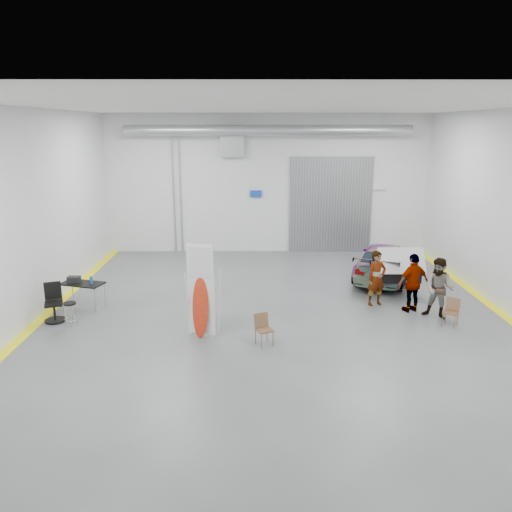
{
  "coord_description": "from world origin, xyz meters",
  "views": [
    {
      "loc": [
        -0.66,
        -13.84,
        5.51
      ],
      "look_at": [
        -0.54,
        1.4,
        1.5
      ],
      "focal_mm": 35.0,
      "sensor_mm": 36.0,
      "label": 1
    }
  ],
  "objects_px": {
    "surfboard_display": "(203,298)",
    "person_b": "(439,288)",
    "sedan_car": "(385,261)",
    "shop_stool": "(71,315)",
    "person_c": "(413,283)",
    "folding_chair_near": "(264,336)",
    "work_table": "(80,283)",
    "office_chair": "(55,305)",
    "folding_chair_far": "(450,318)",
    "person_a": "(376,278)"
  },
  "relations": [
    {
      "from": "surfboard_display",
      "to": "person_b",
      "type": "bearing_deg",
      "value": 29.28
    },
    {
      "from": "sedan_car",
      "to": "shop_stool",
      "type": "height_order",
      "value": "sedan_car"
    },
    {
      "from": "person_c",
      "to": "folding_chair_near",
      "type": "relative_size",
      "value": 2.2
    },
    {
      "from": "person_b",
      "to": "work_table",
      "type": "bearing_deg",
      "value": -151.21
    },
    {
      "from": "person_c",
      "to": "folding_chair_near",
      "type": "bearing_deg",
      "value": 6.28
    },
    {
      "from": "person_c",
      "to": "sedan_car",
      "type": "bearing_deg",
      "value": -112.1
    },
    {
      "from": "office_chair",
      "to": "surfboard_display",
      "type": "bearing_deg",
      "value": -34.61
    },
    {
      "from": "office_chair",
      "to": "folding_chair_far",
      "type": "bearing_deg",
      "value": -21.96
    },
    {
      "from": "shop_stool",
      "to": "work_table",
      "type": "bearing_deg",
      "value": 97.5
    },
    {
      "from": "sedan_car",
      "to": "person_b",
      "type": "distance_m",
      "value": 3.98
    },
    {
      "from": "person_b",
      "to": "surfboard_display",
      "type": "distance_m",
      "value": 6.87
    },
    {
      "from": "shop_stool",
      "to": "office_chair",
      "type": "xyz_separation_m",
      "value": [
        -0.6,
        0.45,
        0.13
      ]
    },
    {
      "from": "surfboard_display",
      "to": "folding_chair_near",
      "type": "bearing_deg",
      "value": 0.22
    },
    {
      "from": "shop_stool",
      "to": "office_chair",
      "type": "distance_m",
      "value": 0.76
    },
    {
      "from": "sedan_car",
      "to": "person_b",
      "type": "relative_size",
      "value": 2.46
    },
    {
      "from": "person_a",
      "to": "sedan_car",
      "type": "bearing_deg",
      "value": 49.86
    },
    {
      "from": "folding_chair_near",
      "to": "work_table",
      "type": "bearing_deg",
      "value": 127.88
    },
    {
      "from": "folding_chair_near",
      "to": "person_a",
      "type": "bearing_deg",
      "value": 13.93
    },
    {
      "from": "sedan_car",
      "to": "office_chair",
      "type": "xyz_separation_m",
      "value": [
        -10.59,
        -4.07,
        -0.16
      ]
    },
    {
      "from": "person_a",
      "to": "folding_chair_far",
      "type": "distance_m",
      "value": 2.52
    },
    {
      "from": "office_chair",
      "to": "sedan_car",
      "type": "bearing_deg",
      "value": 1.66
    },
    {
      "from": "person_b",
      "to": "sedan_car",
      "type": "bearing_deg",
      "value": 131.78
    },
    {
      "from": "folding_chair_near",
      "to": "folding_chair_far",
      "type": "relative_size",
      "value": 1.02
    },
    {
      "from": "shop_stool",
      "to": "office_chair",
      "type": "height_order",
      "value": "office_chair"
    },
    {
      "from": "folding_chair_far",
      "to": "shop_stool",
      "type": "xyz_separation_m",
      "value": [
        -10.68,
        0.06,
        0.1
      ]
    },
    {
      "from": "person_b",
      "to": "surfboard_display",
      "type": "xyz_separation_m",
      "value": [
        -6.74,
        -1.34,
        0.19
      ]
    },
    {
      "from": "surfboard_display",
      "to": "office_chair",
      "type": "bearing_deg",
      "value": -177.22
    },
    {
      "from": "office_chair",
      "to": "folding_chair_near",
      "type": "bearing_deg",
      "value": -35.3
    },
    {
      "from": "person_b",
      "to": "person_a",
      "type": "bearing_deg",
      "value": 178.19
    },
    {
      "from": "sedan_car",
      "to": "surfboard_display",
      "type": "xyz_separation_m",
      "value": [
        -6.18,
        -5.28,
        0.45
      ]
    },
    {
      "from": "person_a",
      "to": "surfboard_display",
      "type": "xyz_separation_m",
      "value": [
        -5.18,
        -2.45,
        0.22
      ]
    },
    {
      "from": "sedan_car",
      "to": "folding_chair_near",
      "type": "distance_m",
      "value": 7.39
    },
    {
      "from": "person_a",
      "to": "person_c",
      "type": "height_order",
      "value": "person_c"
    },
    {
      "from": "person_a",
      "to": "person_b",
      "type": "distance_m",
      "value": 1.92
    },
    {
      "from": "surfboard_display",
      "to": "office_chair",
      "type": "relative_size",
      "value": 2.44
    },
    {
      "from": "folding_chair_near",
      "to": "sedan_car",
      "type": "bearing_deg",
      "value": 25.91
    },
    {
      "from": "person_b",
      "to": "folding_chair_near",
      "type": "xyz_separation_m",
      "value": [
        -5.14,
        -1.86,
        -0.65
      ]
    },
    {
      "from": "sedan_car",
      "to": "work_table",
      "type": "distance_m",
      "value": 10.62
    },
    {
      "from": "person_a",
      "to": "person_b",
      "type": "xyz_separation_m",
      "value": [
        1.56,
        -1.11,
        0.03
      ]
    },
    {
      "from": "folding_chair_near",
      "to": "office_chair",
      "type": "distance_m",
      "value": 6.26
    },
    {
      "from": "person_a",
      "to": "office_chair",
      "type": "bearing_deg",
      "value": 166.85
    },
    {
      "from": "surfboard_display",
      "to": "office_chair",
      "type": "distance_m",
      "value": 4.61
    },
    {
      "from": "work_table",
      "to": "folding_chair_near",
      "type": "bearing_deg",
      "value": -26.37
    },
    {
      "from": "person_c",
      "to": "shop_stool",
      "type": "relative_size",
      "value": 2.54
    },
    {
      "from": "folding_chair_far",
      "to": "shop_stool",
      "type": "distance_m",
      "value": 10.68
    },
    {
      "from": "person_a",
      "to": "work_table",
      "type": "distance_m",
      "value": 9.19
    },
    {
      "from": "folding_chair_near",
      "to": "person_c",
      "type": "bearing_deg",
      "value": 2.06
    },
    {
      "from": "folding_chair_near",
      "to": "person_b",
      "type": "bearing_deg",
      "value": -5.89
    },
    {
      "from": "sedan_car",
      "to": "shop_stool",
      "type": "relative_size",
      "value": 6.23
    },
    {
      "from": "surfboard_display",
      "to": "office_chair",
      "type": "xyz_separation_m",
      "value": [
        -4.41,
        1.2,
        -0.61
      ]
    }
  ]
}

